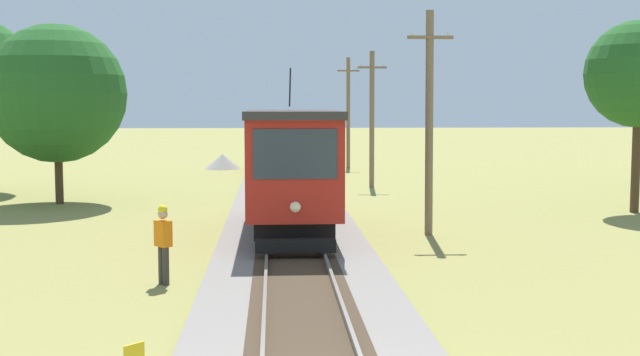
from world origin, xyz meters
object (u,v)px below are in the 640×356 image
object	(u,v)px
freight_car	(282,145)
utility_pole_near_tram	(429,120)
tree_right_near	(57,94)
tree_left_far	(639,74)
utility_pole_far	(348,111)
utility_pole_mid	(372,118)
track_worker	(163,241)
red_tram	(292,165)
gravel_pile	(223,161)

from	to	relation	value
freight_car	utility_pole_near_tram	distance (m)	24.24
tree_right_near	tree_left_far	xyz separation A→B (m)	(22.05, -3.87, 0.67)
utility_pole_far	tree_right_near	bearing A→B (deg)	-127.02
utility_pole_mid	track_worker	distance (m)	21.96
utility_pole_mid	tree_left_far	size ratio (longest dim) A/B	0.93
track_worker	tree_right_near	distance (m)	16.46
utility_pole_mid	track_worker	bearing A→B (deg)	-109.30
utility_pole_mid	utility_pole_far	xyz separation A→B (m)	(0.00, 12.03, 0.20)
tree_left_far	utility_pole_far	bearing A→B (deg)	111.77
utility_pole_near_tram	freight_car	bearing A→B (deg)	100.08
tree_left_far	utility_pole_near_tram	bearing A→B (deg)	-152.65
tree_right_near	red_tram	bearing A→B (deg)	-43.66
utility_pole_far	gravel_pile	world-z (taller)	utility_pole_far
red_tram	track_worker	size ratio (longest dim) A/B	4.79
utility_pole_far	tree_right_near	size ratio (longest dim) A/B	0.97
gravel_pile	tree_right_near	world-z (taller)	tree_right_near
utility_pole_near_tram	track_worker	xyz separation A→B (m)	(-7.22, -6.51, -2.54)
utility_pole_near_tram	track_worker	size ratio (longest dim) A/B	3.84
freight_car	utility_pole_far	world-z (taller)	utility_pole_far
utility_pole_far	red_tram	bearing A→B (deg)	-99.05
red_tram	utility_pole_near_tram	bearing A→B (deg)	5.64
red_tram	utility_pole_mid	size ratio (longest dim) A/B	1.30
track_worker	red_tram	bearing A→B (deg)	-157.52
freight_car	utility_pole_near_tram	bearing A→B (deg)	-79.92
tree_left_far	red_tram	bearing A→B (deg)	-159.20
utility_pole_far	gravel_pile	xyz separation A→B (m)	(-7.93, -0.44, -3.12)
utility_pole_mid	tree_left_far	distance (m)	13.04
red_tram	utility_pole_near_tram	xyz separation A→B (m)	(4.23, 0.42, 1.33)
utility_pole_near_tram	tree_right_near	size ratio (longest dim) A/B	0.95
red_tram	gravel_pile	bearing A→B (deg)	98.07
freight_car	tree_right_near	xyz separation A→B (m)	(-9.17, -15.45, 2.88)
freight_car	gravel_pile	bearing A→B (deg)	153.00
tree_right_near	freight_car	bearing A→B (deg)	59.30
red_tram	freight_car	bearing A→B (deg)	90.01
utility_pole_far	tree_right_near	xyz separation A→B (m)	(-13.40, -17.78, 0.85)
track_worker	utility_pole_mid	bearing A→B (deg)	-150.71
gravel_pile	track_worker	xyz separation A→B (m)	(0.71, -32.19, 0.51)
track_worker	freight_car	bearing A→B (deg)	-137.03
gravel_pile	tree_left_far	xyz separation A→B (m)	(16.57, -21.21, 4.63)
red_tram	tree_left_far	xyz separation A→B (m)	(12.87, 4.89, 2.91)
freight_car	track_worker	world-z (taller)	freight_car
gravel_pile	track_worker	world-z (taller)	track_worker
utility_pole_far	tree_right_near	world-z (taller)	tree_right_near
freight_car	utility_pole_mid	size ratio (longest dim) A/B	0.79
gravel_pile	tree_left_far	world-z (taller)	tree_left_far
freight_car	utility_pole_near_tram	xyz separation A→B (m)	(4.23, -23.79, 1.96)
red_tram	tree_left_far	world-z (taller)	tree_left_far
utility_pole_near_tram	utility_pole_far	size ratio (longest dim) A/B	0.98
freight_car	utility_pole_far	distance (m)	5.23
red_tram	utility_pole_mid	bearing A→B (deg)	73.75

